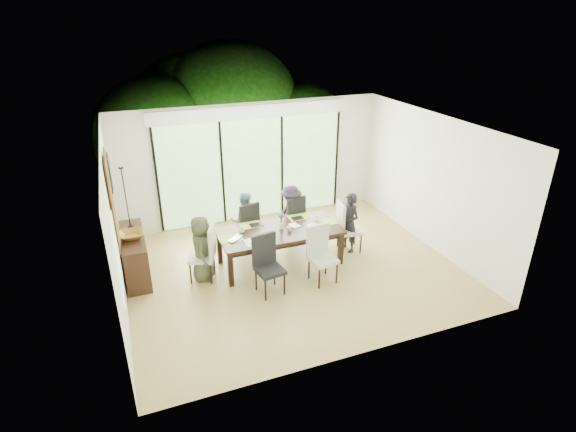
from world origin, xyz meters
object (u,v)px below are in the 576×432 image
object	(u,v)px
chair_left_end	(201,253)
chair_far_left	(245,225)
table_top	(280,231)
chair_right_end	(350,227)
chair_near_right	(323,256)
person_left_end	(202,248)
vase	(281,226)
laptop	(237,239)
cup_c	(316,219)
bowl	(132,235)
person_right_end	(349,223)
cup_b	(289,229)
person_far_left	(245,221)
chair_near_left	(270,266)
person_far_right	(291,214)
chair_far_right	(291,217)
sideboard	(135,255)
cup_a	(242,230)

from	to	relation	value
chair_left_end	chair_far_left	distance (m)	1.35
table_top	chair_right_end	world-z (taller)	chair_right_end
chair_near_right	person_left_end	size ratio (longest dim) A/B	0.85
vase	laptop	bearing A→B (deg)	-170.54
cup_c	bowl	world-z (taller)	bowl
person_right_end	cup_b	bearing A→B (deg)	-100.21
person_far_left	chair_right_end	bearing A→B (deg)	169.35
chair_near_left	vase	size ratio (longest dim) A/B	9.17
chair_right_end	chair_near_left	size ratio (longest dim) A/B	1.00
person_right_end	chair_near_left	bearing A→B (deg)	-80.79
chair_right_end	person_far_right	size ratio (longest dim) A/B	0.85
person_left_end	chair_left_end	bearing A→B (deg)	104.83
chair_far_right	bowl	world-z (taller)	chair_far_right
person_far_left	chair_left_end	bearing A→B (deg)	50.73
chair_far_left	chair_far_right	distance (m)	1.00
person_left_end	chair_right_end	bearing A→B (deg)	-75.17
chair_far_left	chair_near_right	bearing A→B (deg)	103.12
person_left_end	cup_c	distance (m)	2.29
cup_c	sideboard	bearing A→B (deg)	172.37
table_top	cup_c	bearing A→B (deg)	7.13
chair_near_right	person_far_left	world-z (taller)	person_far_left
chair_near_left	cup_c	xyz separation A→B (m)	(1.30, 0.97, 0.24)
chair_near_left	cup_a	bearing A→B (deg)	92.60
vase	person_left_end	bearing A→B (deg)	-178.13
chair_far_right	cup_c	size ratio (longest dim) A/B	8.87
cup_a	bowl	bearing A→B (deg)	170.87
chair_near_left	person_far_left	world-z (taller)	person_far_left
chair_right_end	chair_far_right	world-z (taller)	same
person_far_left	person_left_end	bearing A→B (deg)	51.27
vase	cup_c	distance (m)	0.75
chair_left_end	vase	distance (m)	1.57
vase	sideboard	world-z (taller)	vase
chair_left_end	chair_far_right	distance (m)	2.22
chair_left_end	cup_b	size ratio (longest dim) A/B	11.00
chair_near_right	person_far_right	size ratio (longest dim) A/B	0.85
laptop	cup_c	xyz separation A→B (m)	(1.65, 0.20, 0.03)
chair_near_right	bowl	distance (m)	3.40
chair_far_right	sideboard	size ratio (longest dim) A/B	0.72
person_right_end	sideboard	distance (m)	4.13
chair_near_left	person_far_right	size ratio (longest dim) A/B	0.85
table_top	vase	distance (m)	0.11
chair_left_end	chair_far_left	world-z (taller)	same
chair_near_right	cup_b	xyz separation A→B (m)	(-0.35, 0.77, 0.23)
person_left_end	laptop	world-z (taller)	person_left_end
table_top	sideboard	distance (m)	2.68
vase	cup_a	size ratio (longest dim) A/B	0.97
vase	cup_b	size ratio (longest dim) A/B	1.20
cup_a	cup_c	size ratio (longest dim) A/B	1.00
person_far_left	sideboard	distance (m)	2.19
chair_near_left	cup_b	distance (m)	1.03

